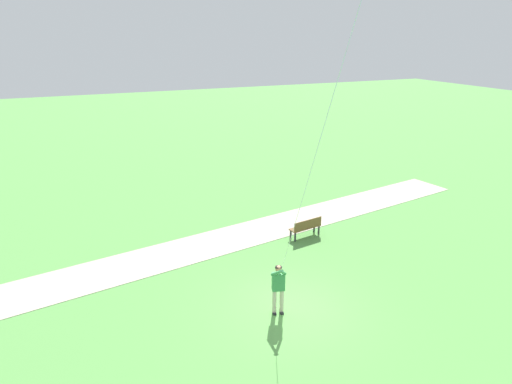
% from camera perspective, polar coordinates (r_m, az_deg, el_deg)
% --- Properties ---
extents(ground_plane, '(120.00, 120.00, 0.00)m').
position_cam_1_polar(ground_plane, '(15.21, 4.38, -14.70)').
color(ground_plane, '#569947').
extents(walkway_path, '(7.54, 31.97, 0.02)m').
position_cam_1_polar(walkway_path, '(18.99, -8.82, -7.40)').
color(walkway_path, '#B7AD99').
rests_on(walkway_path, ground).
extents(person_kite_flyer, '(0.63, 0.50, 1.83)m').
position_cam_1_polar(person_kite_flyer, '(14.42, 2.89, -11.81)').
color(person_kite_flyer, '#232328').
rests_on(person_kite_flyer, ground).
extents(park_bench_near_walkway, '(0.68, 1.55, 0.88)m').
position_cam_1_polar(park_bench_near_walkway, '(19.86, 6.44, -4.42)').
color(park_bench_near_walkway, brown).
rests_on(park_bench_near_walkway, ground).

